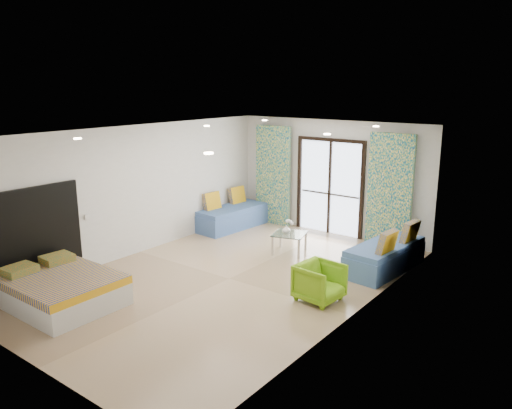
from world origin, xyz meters
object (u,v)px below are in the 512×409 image
Objects in this scene: daybed_left at (232,216)px; bed at (61,289)px; armchair at (320,280)px; daybed_right at (386,256)px; coffee_table at (289,235)px.

bed is at bearing -78.68° from daybed_left.
daybed_right is at bearing -3.86° from armchair.
bed is 4.23m from armchair.
coffee_table is 1.17× the size of armchair.
bed is 5.14m from daybed_left.
bed is 4.64m from coffee_table.
armchair is (3.28, 2.68, 0.09)m from bed.
daybed_left is at bearing 179.59° from daybed_right.
armchair is (3.92, -2.42, 0.06)m from daybed_left.
daybed_right is 2.43× the size of coffee_table.
coffee_table is (2.20, -0.73, 0.09)m from daybed_left.
daybed_left reaches higher than coffee_table.
bed is at bearing 134.55° from armchair.
daybed_right reaches higher than daybed_left.
coffee_table is 2.41m from armchair.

